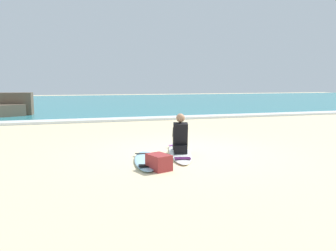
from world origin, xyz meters
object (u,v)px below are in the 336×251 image
(surfboard_main, at_px, (179,152))
(surfer_seated, at_px, (180,137))
(surfboard_spare_near, at_px, (146,160))
(beach_bag, at_px, (159,162))

(surfboard_main, bearing_deg, surfer_seated, -102.36)
(surfer_seated, xyz_separation_m, surfboard_spare_near, (-0.95, -0.44, -0.40))
(surfer_seated, height_order, beach_bag, surfer_seated)
(surfer_seated, height_order, surfboard_spare_near, surfer_seated)
(surfer_seated, bearing_deg, surfboard_main, 77.64)
(surfer_seated, bearing_deg, surfboard_spare_near, -154.96)
(surfer_seated, bearing_deg, beach_bag, -125.83)
(surfboard_main, xyz_separation_m, surfer_seated, (-0.03, -0.15, 0.40))
(surfboard_spare_near, height_order, beach_bag, beach_bag)
(surfboard_main, distance_m, beach_bag, 1.61)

